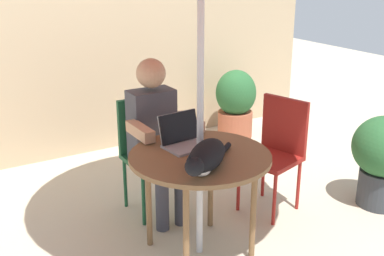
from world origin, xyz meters
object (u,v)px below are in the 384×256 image
cat (206,157)px  chair_occupied (148,145)px  potted_plant_near_fence (236,102)px  laptop (183,136)px  patio_table (200,164)px  person_seated (156,131)px  potted_plant_by_chair (384,156)px  chair_empty (277,145)px

cat → chair_occupied: bearing=84.2°
potted_plant_near_fence → laptop: bearing=-135.3°
cat → potted_plant_near_fence: size_ratio=0.72×
patio_table → laptop: (-0.01, 0.20, 0.13)m
person_seated → chair_occupied: bearing=90.0°
person_seated → potted_plant_by_chair: bearing=-26.2°
patio_table → laptop: bearing=93.2°
chair_occupied → cat: size_ratio=1.64×
patio_table → chair_empty: chair_empty is taller
chair_empty → laptop: (-0.88, -0.05, 0.26)m
patio_table → cat: bearing=-114.0°
chair_occupied → potted_plant_near_fence: size_ratio=1.18×
potted_plant_near_fence → person_seated: bearing=-144.1°
person_seated → potted_plant_by_chair: size_ratio=1.63×
person_seated → potted_plant_near_fence: person_seated is taller
patio_table → person_seated: (0.00, 0.62, 0.04)m
patio_table → potted_plant_by_chair: (1.63, -0.18, -0.23)m
chair_empty → cat: cat is taller
chair_occupied → laptop: (-0.01, -0.58, 0.26)m
patio_table → potted_plant_by_chair: size_ratio=1.22×
laptop → potted_plant_by_chair: size_ratio=0.43×
chair_occupied → laptop: size_ratio=2.79×
patio_table → person_seated: bearing=90.0°
chair_occupied → chair_empty: same height
person_seated → potted_plant_by_chair: person_seated is taller
potted_plant_by_chair → chair_occupied: bearing=149.5°
patio_table → cat: size_ratio=1.69×
chair_occupied → chair_empty: (0.87, -0.53, 0.00)m
laptop → potted_plant_by_chair: bearing=-12.9°
person_seated → potted_plant_near_fence: 1.96m
person_seated → potted_plant_near_fence: (1.57, 1.14, -0.30)m
potted_plant_near_fence → potted_plant_by_chair: bearing=-88.2°
laptop → potted_plant_by_chair: laptop is taller
chair_occupied → patio_table: bearing=-90.0°
laptop → potted_plant_near_fence: laptop is taller
potted_plant_by_chair → cat: bearing=-178.4°
chair_empty → laptop: size_ratio=2.79×
laptop → cat: bearing=-102.1°
chair_occupied → chair_empty: 1.02m
chair_occupied → chair_empty: size_ratio=1.00×
potted_plant_near_fence → patio_table: bearing=-131.8°
person_seated → cat: (-0.10, -0.85, 0.11)m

